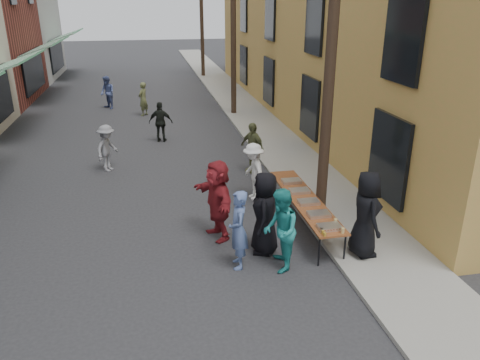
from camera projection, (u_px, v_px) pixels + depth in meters
name	position (u px, v px, depth m)	size (l,w,h in m)	color
ground	(155.00, 313.00, 8.56)	(120.00, 120.00, 0.00)	#28282B
sidewalk	(248.00, 113.00, 23.16)	(2.20, 60.00, 0.10)	gray
building_ochre	(382.00, 6.00, 21.56)	(10.00, 28.00, 10.00)	#C78F47
utility_pole_near	(332.00, 40.00, 10.45)	(0.26, 0.26, 9.00)	#2D2116
utility_pole_mid	(233.00, 18.00, 21.40)	(0.26, 0.26, 9.00)	#2D2116
utility_pole_far	(201.00, 11.00, 32.36)	(0.26, 0.26, 9.00)	#2D2116
serving_table	(304.00, 200.00, 11.59)	(0.70, 4.00, 0.75)	brown
catering_tray_sausage	(329.00, 227.00, 10.05)	(0.50, 0.33, 0.08)	maroon
catering_tray_foil_b	(319.00, 214.00, 10.65)	(0.50, 0.33, 0.08)	#B2B2B7
catering_tray_buns	(309.00, 202.00, 11.29)	(0.50, 0.33, 0.08)	tan
catering_tray_foil_d	(300.00, 191.00, 11.92)	(0.50, 0.33, 0.08)	#B2B2B7
catering_tray_buns_end	(291.00, 181.00, 12.56)	(0.50, 0.33, 0.08)	tan
condiment_jar_a	(325.00, 234.00, 9.74)	(0.07, 0.07, 0.08)	#A57F26
condiment_jar_b	(323.00, 232.00, 9.83)	(0.07, 0.07, 0.08)	#A57F26
condiment_jar_c	(321.00, 230.00, 9.92)	(0.07, 0.07, 0.08)	#A57F26
cup_stack	(343.00, 231.00, 9.85)	(0.08, 0.08, 0.12)	tan
guest_front_a	(265.00, 213.00, 10.32)	(0.93, 0.60, 1.90)	black
guest_front_b	(238.00, 230.00, 9.76)	(0.63, 0.41, 1.73)	#536AA2
guest_front_c	(280.00, 230.00, 9.67)	(0.87, 0.68, 1.80)	teal
guest_front_d	(253.00, 171.00, 13.18)	(1.06, 0.61, 1.63)	white
guest_front_e	(252.00, 148.00, 15.21)	(0.98, 0.41, 1.67)	#5D6239
guest_queue_back	(218.00, 200.00, 10.96)	(1.80, 0.57, 1.94)	maroon
server	(366.00, 214.00, 10.02)	(0.94, 0.61, 1.93)	black
passerby_left	(107.00, 148.00, 15.34)	(1.00, 0.58, 1.55)	gray
passerby_mid	(161.00, 122.00, 18.46)	(0.93, 0.39, 1.60)	black
passerby_right	(143.00, 99.00, 22.60)	(0.59, 0.39, 1.61)	#5D6439
passerby_far	(107.00, 93.00, 23.98)	(0.81, 0.63, 1.67)	#4D5D96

